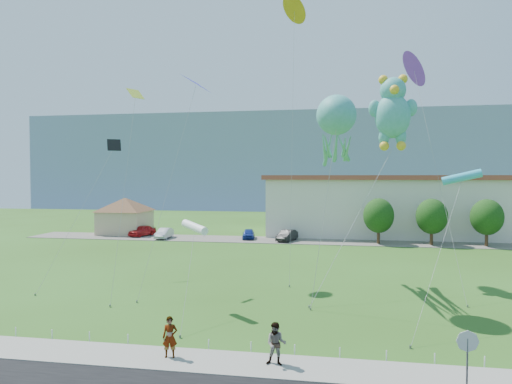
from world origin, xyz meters
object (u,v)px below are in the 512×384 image
at_px(parked_car_silver, 164,233).
at_px(parked_car_red, 142,231).
at_px(parked_car_black, 287,235).
at_px(parked_car_blue, 249,234).
at_px(octopus_kite, 336,129).
at_px(stop_sign, 467,347).
at_px(pavilion, 125,212).
at_px(warehouse, 494,206).
at_px(teddy_bear_kite, 393,111).
at_px(pedestrian_right, 276,344).
at_px(pedestrian_left, 170,337).

bearing_deg(parked_car_silver, parked_car_red, 153.69).
bearing_deg(parked_car_black, parked_car_blue, -176.42).
bearing_deg(parked_car_silver, octopus_kite, -51.05).
bearing_deg(parked_car_red, octopus_kite, -28.74).
bearing_deg(parked_car_blue, parked_car_black, -20.15).
bearing_deg(stop_sign, pavilion, 128.44).
bearing_deg(warehouse, teddy_bear_kite, -119.70).
bearing_deg(pavilion, parked_car_black, -8.77).
xyz_separation_m(stop_sign, teddy_bear_kite, (-0.42, 18.53, 11.17)).
bearing_deg(stop_sign, parked_car_red, 126.88).
height_order(parked_car_red, parked_car_blue, parked_car_red).
relative_size(octopus_kite, teddy_bear_kite, 0.84).
relative_size(pedestrian_right, parked_car_silver, 0.46).
bearing_deg(pavilion, octopus_kite, -45.12).
height_order(pavilion, parked_car_silver, pavilion).
bearing_deg(octopus_kite, parked_car_black, 102.80).
xyz_separation_m(pedestrian_left, octopus_kite, (7.22, 11.69, 10.17)).
bearing_deg(octopus_kite, teddy_bear_kite, 51.27).
bearing_deg(stop_sign, parked_car_black, 105.10).
bearing_deg(pavilion, parked_car_red, -32.08).
xyz_separation_m(pedestrian_left, pedestrian_right, (4.72, -0.05, 0.01)).
bearing_deg(pavilion, parked_car_blue, -7.77).
height_order(warehouse, stop_sign, warehouse).
height_order(stop_sign, parked_car_black, stop_sign).
xyz_separation_m(warehouse, parked_car_silver, (-42.77, -9.88, -3.41)).
bearing_deg(pedestrian_left, octopus_kite, 45.75).
distance_m(stop_sign, octopus_kite, 16.84).
bearing_deg(teddy_bear_kite, parked_car_blue, 125.38).
xyz_separation_m(octopus_kite, teddy_bear_kite, (4.24, 5.28, 1.87)).
xyz_separation_m(pavilion, pedestrian_right, (26.33, -40.70, -2.02)).
bearing_deg(pedestrian_left, parked_car_black, 75.22).
height_order(pavilion, parked_car_red, pavilion).
xyz_separation_m(warehouse, parked_car_red, (-46.54, -8.17, -3.35)).
bearing_deg(parked_car_black, pavilion, -172.90).
height_order(pavilion, octopus_kite, octopus_kite).
bearing_deg(pedestrian_right, warehouse, 64.11).
relative_size(parked_car_red, octopus_kite, 0.32).
xyz_separation_m(parked_car_black, teddy_bear_kite, (10.01, -20.12, 12.29)).
xyz_separation_m(pavilion, octopus_kite, (28.84, -28.96, 8.14)).
height_order(warehouse, pedestrian_left, warehouse).
height_order(pavilion, teddy_bear_kite, teddy_bear_kite).
bearing_deg(pavilion, stop_sign, -51.56).
height_order(parked_car_blue, parked_car_black, parked_car_black).
height_order(warehouse, octopus_kite, octopus_kite).
height_order(warehouse, parked_car_silver, warehouse).
height_order(pedestrian_left, teddy_bear_kite, teddy_bear_kite).
height_order(parked_car_silver, parked_car_blue, parked_car_silver).
bearing_deg(warehouse, parked_car_blue, -165.19).
bearing_deg(stop_sign, warehouse, 71.10).
relative_size(warehouse, parked_car_silver, 15.45).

